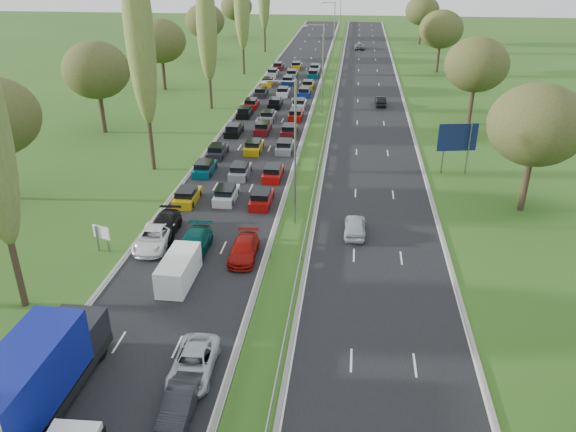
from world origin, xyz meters
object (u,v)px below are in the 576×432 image
(near_car_3, at_px, (164,226))
(blue_lorry, at_px, (38,376))
(near_car_2, at_px, (154,238))
(white_van_rear, at_px, (180,268))
(info_sign, at_px, (102,235))
(direction_sign, at_px, (457,140))

(near_car_3, bearing_deg, blue_lorry, -93.59)
(near_car_2, xyz_separation_m, near_car_3, (0.15, 1.98, 0.03))
(near_car_3, distance_m, blue_lorry, 19.15)
(blue_lorry, bearing_deg, near_car_3, 91.19)
(white_van_rear, bearing_deg, info_sign, 154.70)
(near_car_3, bearing_deg, near_car_2, -98.31)
(white_van_rear, relative_size, direction_sign, 0.94)
(blue_lorry, distance_m, white_van_rear, 12.98)
(blue_lorry, bearing_deg, direction_sign, 56.17)
(blue_lorry, distance_m, direction_sign, 43.83)
(near_car_2, height_order, near_car_3, near_car_3)
(near_car_3, distance_m, direction_sign, 30.36)
(blue_lorry, relative_size, direction_sign, 1.91)
(near_car_3, xyz_separation_m, white_van_rear, (3.28, -6.57, 0.24))
(info_sign, bearing_deg, white_van_rear, -25.92)
(blue_lorry, relative_size, white_van_rear, 2.04)
(near_car_2, distance_m, info_sign, 3.83)
(near_car_3, relative_size, blue_lorry, 0.52)
(direction_sign, bearing_deg, info_sign, -145.14)
(near_car_3, height_order, blue_lorry, blue_lorry)
(info_sign, bearing_deg, direction_sign, 34.86)
(near_car_2, distance_m, blue_lorry, 17.18)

